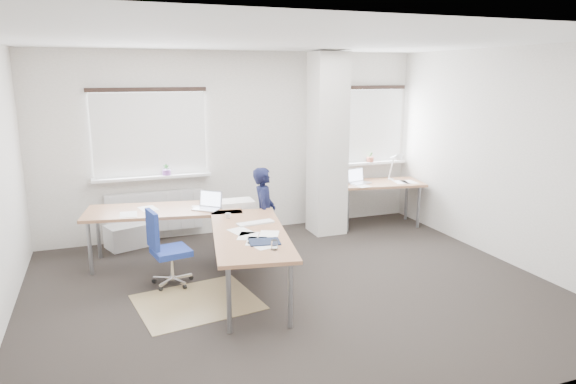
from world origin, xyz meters
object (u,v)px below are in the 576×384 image
object	(u,v)px
desk_side	(379,185)
task_chair	(169,264)
desk_main	(208,222)
person	(264,214)

from	to	relation	value
desk_side	task_chair	world-z (taller)	desk_side
desk_side	desk_main	bearing A→B (deg)	-148.60
person	desk_main	bearing A→B (deg)	135.98
person	desk_side	bearing A→B (deg)	-46.66
desk_main	person	bearing A→B (deg)	33.31
task_chair	desk_side	bearing A→B (deg)	9.87
task_chair	person	xyz separation A→B (m)	(1.35, 0.48, 0.37)
task_chair	desk_main	bearing A→B (deg)	2.99
person	task_chair	bearing A→B (deg)	132.41
desk_side	person	world-z (taller)	person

